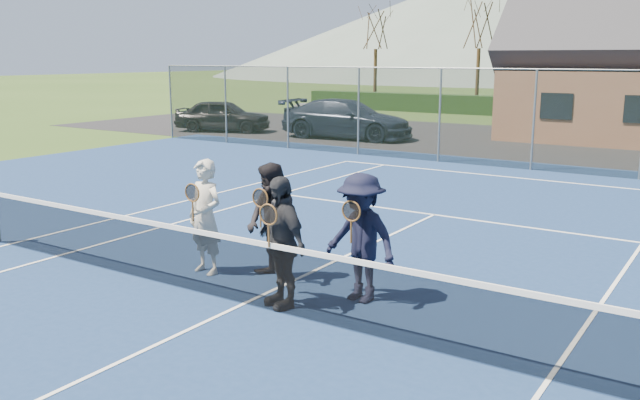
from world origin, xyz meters
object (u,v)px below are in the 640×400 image
object	(u,v)px
car_a	(223,116)
player_d	(361,238)
car_b	(323,118)
player_b	(272,223)
player_a	(205,217)
player_c	(281,242)
car_c	(347,119)
tennis_net	(243,268)

from	to	relation	value
car_a	player_d	bearing A→B (deg)	-155.02
car_b	player_b	world-z (taller)	player_b
player_b	player_d	size ratio (longest dim) A/B	1.00
car_a	player_b	world-z (taller)	player_b
car_a	player_b	xyz separation A→B (m)	(14.64, -15.62, 0.19)
car_b	player_a	distance (m)	20.54
player_b	player_c	xyz separation A→B (m)	(0.74, -0.78, 0.00)
player_c	player_d	xyz separation A→B (m)	(0.80, 0.76, -0.00)
player_c	player_a	bearing A→B (deg)	164.28
car_a	car_c	distance (m)	6.14
car_a	tennis_net	xyz separation A→B (m)	(14.92, -16.64, -0.19)
tennis_net	player_c	bearing A→B (deg)	28.06
player_a	player_b	xyz separation A→B (m)	(1.10, 0.26, -0.00)
player_c	car_a	bearing A→B (deg)	133.17
car_b	car_a	bearing A→B (deg)	137.42
player_a	car_b	bearing A→B (deg)	117.90
car_a	car_b	bearing A→B (deg)	-80.95
player_a	car_a	bearing A→B (deg)	130.46
car_c	car_b	bearing A→B (deg)	50.60
car_c	player_b	distance (m)	18.53
tennis_net	player_a	distance (m)	1.62
car_b	player_d	xyz separation A→B (m)	(12.25, -17.91, 0.27)
car_c	player_b	size ratio (longest dim) A/B	3.10
player_a	car_c	bearing A→B (deg)	114.07
car_b	car_c	size ratio (longest dim) A/B	0.71
car_b	tennis_net	bearing A→B (deg)	-132.48
car_c	player_c	distance (m)	19.56
player_a	player_d	size ratio (longest dim) A/B	1.00
tennis_net	player_d	xyz separation A→B (m)	(1.26, 1.01, 0.38)
car_b	player_a	world-z (taller)	player_a
car_a	player_c	xyz separation A→B (m)	(15.38, -16.40, 0.19)
player_a	player_c	size ratio (longest dim) A/B	1.00
player_a	player_d	xyz separation A→B (m)	(2.64, 0.25, -0.00)
car_c	player_b	world-z (taller)	player_b
car_b	player_c	distance (m)	21.91
car_a	player_c	distance (m)	22.48
car_b	tennis_net	world-z (taller)	car_b
car_a	player_c	size ratio (longest dim) A/B	2.38
car_b	player_d	distance (m)	21.70
tennis_net	player_b	bearing A→B (deg)	105.43
car_a	car_b	xyz separation A→B (m)	(3.93, 2.27, -0.08)
car_a	tennis_net	distance (m)	22.35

